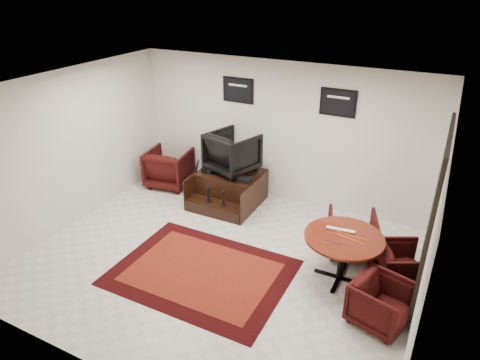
% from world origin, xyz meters
% --- Properties ---
extents(ground, '(6.00, 6.00, 0.00)m').
position_xyz_m(ground, '(0.00, 0.00, 0.00)').
color(ground, silver).
rests_on(ground, ground).
extents(room_shell, '(6.02, 5.02, 2.81)m').
position_xyz_m(room_shell, '(0.41, 0.12, 1.79)').
color(room_shell, beige).
rests_on(room_shell, ground).
extents(area_rug, '(2.68, 2.01, 0.01)m').
position_xyz_m(area_rug, '(-0.07, -0.41, 0.01)').
color(area_rug, black).
rests_on(area_rug, ground).
extents(shine_podium, '(1.24, 1.28, 0.64)m').
position_xyz_m(shine_podium, '(-0.77, 1.83, 0.29)').
color(shine_podium, black).
rests_on(shine_podium, ground).
extents(shine_chair, '(1.07, 1.04, 0.89)m').
position_xyz_m(shine_chair, '(-0.77, 1.96, 1.08)').
color(shine_chair, black).
rests_on(shine_chair, shine_podium).
extents(shoes_pair, '(0.24, 0.29, 0.10)m').
position_xyz_m(shoes_pair, '(-1.18, 1.74, 0.69)').
color(shoes_pair, black).
rests_on(shoes_pair, shine_podium).
extents(polish_kit, '(0.26, 0.18, 0.09)m').
position_xyz_m(polish_kit, '(-0.32, 1.62, 0.68)').
color(polish_kit, black).
rests_on(polish_kit, shine_podium).
extents(umbrella_black, '(0.34, 0.13, 0.90)m').
position_xyz_m(umbrella_black, '(-1.51, 1.67, 0.45)').
color(umbrella_black, black).
rests_on(umbrella_black, ground).
extents(umbrella_hooked, '(0.33, 0.12, 0.88)m').
position_xyz_m(umbrella_hooked, '(-1.47, 1.87, 0.44)').
color(umbrella_hooked, black).
rests_on(umbrella_hooked, ground).
extents(armchair_side, '(0.99, 0.95, 0.90)m').
position_xyz_m(armchair_side, '(-2.31, 1.93, 0.45)').
color(armchair_side, black).
rests_on(armchair_side, ground).
extents(meeting_table, '(1.17, 1.17, 0.76)m').
position_xyz_m(meeting_table, '(1.89, 0.43, 0.67)').
color(meeting_table, '#4A160A').
rests_on(meeting_table, ground).
extents(table_chair_back, '(0.94, 0.90, 0.78)m').
position_xyz_m(table_chair_back, '(1.85, 1.19, 0.39)').
color(table_chair_back, black).
rests_on(table_chair_back, ground).
extents(table_chair_window, '(0.87, 0.89, 0.70)m').
position_xyz_m(table_chair_window, '(2.71, 0.73, 0.35)').
color(table_chair_window, black).
rests_on(table_chair_window, ground).
extents(table_chair_corner, '(0.82, 0.85, 0.72)m').
position_xyz_m(table_chair_corner, '(2.60, -0.24, 0.36)').
color(table_chair_corner, black).
rests_on(table_chair_corner, ground).
extents(paper_roll, '(0.42, 0.09, 0.05)m').
position_xyz_m(paper_roll, '(1.81, 0.54, 0.79)').
color(paper_roll, white).
rests_on(paper_roll, meeting_table).
extents(table_clutter, '(0.57, 0.31, 0.01)m').
position_xyz_m(table_clutter, '(1.95, 0.39, 0.77)').
color(table_clutter, '#F9580D').
rests_on(table_clutter, meeting_table).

